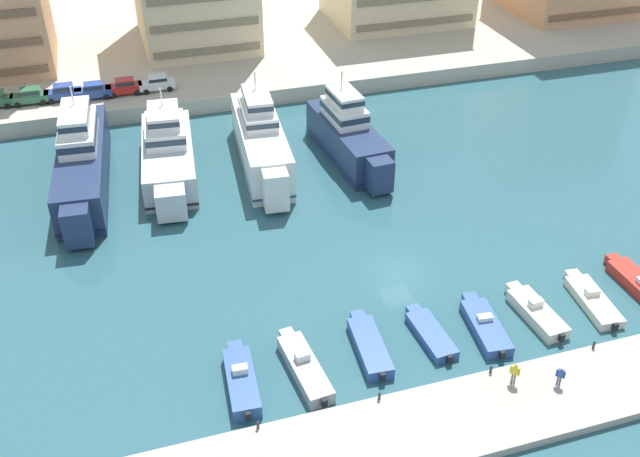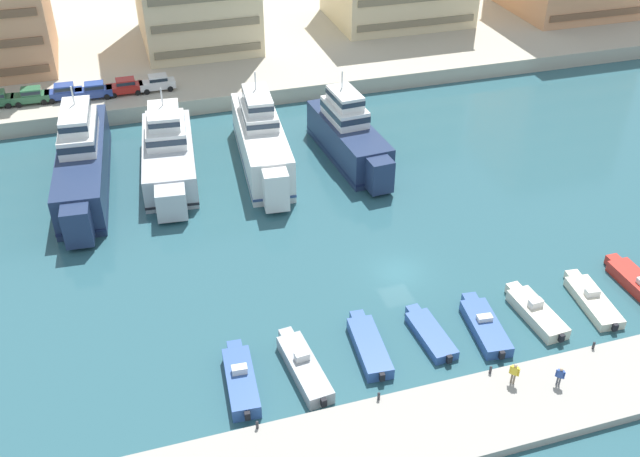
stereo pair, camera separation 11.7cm
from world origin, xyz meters
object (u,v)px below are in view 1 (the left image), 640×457
at_px(yacht_navy_far_left, 82,160).
at_px(motorboat_grey_left, 304,367).
at_px(motorboat_cream_mid_right, 592,300).
at_px(car_red_center, 124,86).
at_px(car_blue_mid_left, 63,92).
at_px(car_blue_center_left, 93,90).
at_px(motorboat_blue_center_left, 430,334).
at_px(pedestrian_mid_deck, 515,372).
at_px(yacht_navy_center_left, 348,135).
at_px(motorboat_cream_center_right, 536,312).
at_px(car_white_center_right, 157,82).
at_px(pedestrian_near_edge, 560,375).
at_px(car_green_left, 30,95).
at_px(motorboat_blue_center, 485,326).
at_px(motorboat_blue_far_left, 241,380).
at_px(yacht_white_mid_left, 261,140).
at_px(motorboat_blue_mid_left, 369,346).
at_px(yacht_silver_left, 168,153).

height_order(yacht_navy_far_left, motorboat_grey_left, yacht_navy_far_left).
distance_m(motorboat_cream_mid_right, car_red_center, 55.63).
relative_size(car_blue_mid_left, car_blue_center_left, 1.00).
relative_size(motorboat_blue_center_left, pedestrian_mid_deck, 3.51).
bearing_deg(yacht_navy_center_left, car_blue_mid_left, 145.42).
bearing_deg(car_red_center, motorboat_cream_center_right, -60.32).
bearing_deg(car_white_center_right, yacht_navy_center_left, -47.34).
relative_size(motorboat_grey_left, motorboat_cream_center_right, 1.13).
xyz_separation_m(motorboat_blue_center_left, pedestrian_near_edge, (5.87, -7.20, 1.20)).
bearing_deg(car_blue_center_left, car_blue_mid_left, 171.02).
distance_m(yacht_navy_center_left, motorboat_blue_center_left, 27.47).
xyz_separation_m(motorboat_grey_left, car_green_left, (-18.42, 46.90, 2.33)).
bearing_deg(pedestrian_mid_deck, motorboat_blue_center, 79.78).
relative_size(yacht_navy_far_left, motorboat_blue_far_left, 3.21).
bearing_deg(motorboat_cream_mid_right, car_red_center, 124.13).
height_order(motorboat_blue_center, car_white_center_right, car_white_center_right).
height_order(motorboat_cream_center_right, car_blue_mid_left, car_blue_mid_left).
distance_m(motorboat_blue_center_left, pedestrian_mid_deck, 7.02).
bearing_deg(car_blue_mid_left, yacht_navy_center_left, -34.58).
relative_size(yacht_white_mid_left, motorboat_blue_center_left, 3.18).
distance_m(motorboat_grey_left, pedestrian_mid_deck, 13.94).
relative_size(yacht_navy_far_left, motorboat_cream_center_right, 3.34).
xyz_separation_m(yacht_navy_far_left, car_red_center, (5.20, 16.37, 0.18)).
bearing_deg(yacht_navy_far_left, pedestrian_mid_deck, -53.78).
height_order(yacht_navy_center_left, motorboat_grey_left, yacht_navy_center_left).
relative_size(motorboat_cream_center_right, pedestrian_mid_deck, 3.81).
bearing_deg(car_blue_center_left, yacht_white_mid_left, -48.06).
bearing_deg(motorboat_grey_left, car_red_center, 99.94).
height_order(yacht_navy_center_left, car_blue_mid_left, yacht_navy_center_left).
xyz_separation_m(car_green_left, car_white_center_right, (13.96, -0.46, 0.00)).
relative_size(motorboat_blue_mid_left, motorboat_blue_center_left, 1.12).
xyz_separation_m(yacht_white_mid_left, car_white_center_right, (-8.34, 17.34, 0.15)).
height_order(yacht_white_mid_left, motorboat_blue_center, yacht_white_mid_left).
distance_m(motorboat_blue_mid_left, pedestrian_near_edge, 12.85).
bearing_deg(motorboat_cream_center_right, yacht_white_mid_left, 116.38).
bearing_deg(motorboat_grey_left, yacht_navy_center_left, 65.55).
xyz_separation_m(motorboat_blue_center, motorboat_cream_mid_right, (9.26, 0.25, -0.05)).
relative_size(motorboat_cream_center_right, motorboat_cream_mid_right, 0.96).
height_order(car_red_center, pedestrian_mid_deck, car_red_center).
distance_m(motorboat_blue_center_left, pedestrian_near_edge, 9.36).
height_order(motorboat_blue_mid_left, car_white_center_right, car_white_center_right).
bearing_deg(yacht_navy_center_left, motorboat_blue_center, -87.70).
distance_m(motorboat_blue_far_left, car_blue_center_left, 46.91).
relative_size(yacht_white_mid_left, motorboat_blue_far_left, 2.82).
relative_size(yacht_silver_left, yacht_white_mid_left, 0.94).
bearing_deg(pedestrian_mid_deck, yacht_navy_far_left, 126.22).
xyz_separation_m(motorboat_blue_mid_left, pedestrian_near_edge, (10.55, -7.25, 1.11)).
bearing_deg(motorboat_cream_center_right, pedestrian_near_edge, -110.40).
height_order(car_white_center_right, pedestrian_near_edge, car_white_center_right).
bearing_deg(car_white_center_right, motorboat_blue_mid_left, -78.35).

